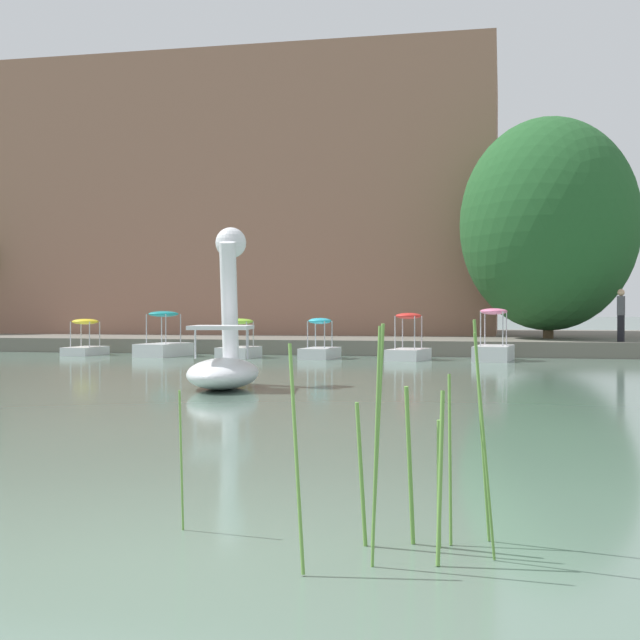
{
  "coord_description": "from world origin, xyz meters",
  "views": [
    {
      "loc": [
        2.14,
        -5.26,
        1.61
      ],
      "look_at": [
        -2.64,
        15.82,
        1.37
      ],
      "focal_mm": 49.12,
      "sensor_mm": 36.0,
      "label": 1
    }
  ],
  "objects_px": {
    "pedal_boat_red": "(408,347)",
    "pedal_boat_teal": "(164,344)",
    "pedal_boat_pink": "(494,347)",
    "pedal_boat_yellow": "(85,344)",
    "pedal_boat_cyan": "(320,347)",
    "person_on_path": "(621,313)",
    "tree_willow_near_path": "(549,224)",
    "swan_boat": "(225,350)",
    "pedal_boat_lime": "(239,346)"
  },
  "relations": [
    {
      "from": "pedal_boat_pink",
      "to": "pedal_boat_yellow",
      "type": "height_order",
      "value": "pedal_boat_pink"
    },
    {
      "from": "pedal_boat_lime",
      "to": "tree_willow_near_path",
      "type": "xyz_separation_m",
      "value": [
        10.4,
        5.89,
        4.49
      ]
    },
    {
      "from": "swan_boat",
      "to": "pedal_boat_pink",
      "type": "relative_size",
      "value": 1.49
    },
    {
      "from": "pedal_boat_yellow",
      "to": "person_on_path",
      "type": "distance_m",
      "value": 18.87
    },
    {
      "from": "swan_boat",
      "to": "pedal_boat_red",
      "type": "xyz_separation_m",
      "value": [
        2.47,
        11.1,
        -0.37
      ]
    },
    {
      "from": "pedal_boat_cyan",
      "to": "tree_willow_near_path",
      "type": "xyz_separation_m",
      "value": [
        7.58,
        5.82,
        4.48
      ]
    },
    {
      "from": "pedal_boat_cyan",
      "to": "pedal_boat_teal",
      "type": "relative_size",
      "value": 0.83
    },
    {
      "from": "pedal_boat_teal",
      "to": "tree_willow_near_path",
      "type": "relative_size",
      "value": 0.26
    },
    {
      "from": "pedal_boat_lime",
      "to": "pedal_boat_teal",
      "type": "bearing_deg",
      "value": 174.78
    },
    {
      "from": "pedal_boat_red",
      "to": "pedal_boat_lime",
      "type": "height_order",
      "value": "pedal_boat_red"
    },
    {
      "from": "pedal_boat_pink",
      "to": "person_on_path",
      "type": "height_order",
      "value": "person_on_path"
    },
    {
      "from": "pedal_boat_cyan",
      "to": "pedal_boat_teal",
      "type": "bearing_deg",
      "value": 178.09
    },
    {
      "from": "tree_willow_near_path",
      "to": "swan_boat",
      "type": "bearing_deg",
      "value": -112.55
    },
    {
      "from": "tree_willow_near_path",
      "to": "pedal_boat_pink",
      "type": "bearing_deg",
      "value": -108.05
    },
    {
      "from": "pedal_boat_red",
      "to": "pedal_boat_cyan",
      "type": "xyz_separation_m",
      "value": [
        -2.98,
        0.12,
        -0.03
      ]
    },
    {
      "from": "swan_boat",
      "to": "pedal_boat_pink",
      "type": "height_order",
      "value": "swan_boat"
    },
    {
      "from": "pedal_boat_cyan",
      "to": "person_on_path",
      "type": "distance_m",
      "value": 10.35
    },
    {
      "from": "pedal_boat_cyan",
      "to": "pedal_boat_yellow",
      "type": "distance_m",
      "value": 8.81
    },
    {
      "from": "pedal_boat_lime",
      "to": "person_on_path",
      "type": "relative_size",
      "value": 1.04
    },
    {
      "from": "pedal_boat_red",
      "to": "pedal_boat_pink",
      "type": "bearing_deg",
      "value": 3.41
    },
    {
      "from": "pedal_boat_pink",
      "to": "pedal_boat_teal",
      "type": "bearing_deg",
      "value": 179.26
    },
    {
      "from": "pedal_boat_cyan",
      "to": "pedal_boat_pink",
      "type": "bearing_deg",
      "value": 0.42
    },
    {
      "from": "tree_willow_near_path",
      "to": "person_on_path",
      "type": "distance_m",
      "value": 5.04
    },
    {
      "from": "pedal_boat_yellow",
      "to": "person_on_path",
      "type": "bearing_deg",
      "value": 7.38
    },
    {
      "from": "pedal_boat_pink",
      "to": "person_on_path",
      "type": "bearing_deg",
      "value": 33.9
    },
    {
      "from": "pedal_boat_teal",
      "to": "person_on_path",
      "type": "height_order",
      "value": "person_on_path"
    },
    {
      "from": "pedal_boat_cyan",
      "to": "pedal_boat_red",
      "type": "bearing_deg",
      "value": -2.31
    },
    {
      "from": "pedal_boat_cyan",
      "to": "pedal_boat_lime",
      "type": "xyz_separation_m",
      "value": [
        -2.82,
        -0.07,
        -0.0
      ]
    },
    {
      "from": "pedal_boat_cyan",
      "to": "tree_willow_near_path",
      "type": "bearing_deg",
      "value": 37.52
    },
    {
      "from": "pedal_boat_red",
      "to": "pedal_boat_cyan",
      "type": "relative_size",
      "value": 1.08
    },
    {
      "from": "pedal_boat_lime",
      "to": "pedal_boat_red",
      "type": "bearing_deg",
      "value": -0.48
    },
    {
      "from": "pedal_boat_red",
      "to": "pedal_boat_teal",
      "type": "bearing_deg",
      "value": 177.95
    },
    {
      "from": "swan_boat",
      "to": "pedal_boat_yellow",
      "type": "relative_size",
      "value": 1.86
    },
    {
      "from": "pedal_boat_teal",
      "to": "pedal_boat_yellow",
      "type": "bearing_deg",
      "value": 175.53
    },
    {
      "from": "pedal_boat_yellow",
      "to": "person_on_path",
      "type": "xyz_separation_m",
      "value": [
        18.68,
        2.42,
        1.1
      ]
    },
    {
      "from": "pedal_boat_pink",
      "to": "person_on_path",
      "type": "distance_m",
      "value": 5.15
    },
    {
      "from": "pedal_boat_yellow",
      "to": "tree_willow_near_path",
      "type": "relative_size",
      "value": 0.21
    },
    {
      "from": "pedal_boat_cyan",
      "to": "pedal_boat_lime",
      "type": "distance_m",
      "value": 2.82
    },
    {
      "from": "swan_boat",
      "to": "pedal_boat_pink",
      "type": "bearing_deg",
      "value": 65.25
    },
    {
      "from": "pedal_boat_cyan",
      "to": "pedal_boat_lime",
      "type": "height_order",
      "value": "pedal_boat_cyan"
    },
    {
      "from": "pedal_boat_teal",
      "to": "tree_willow_near_path",
      "type": "distance_m",
      "value": 15.06
    },
    {
      "from": "swan_boat",
      "to": "pedal_boat_red",
      "type": "relative_size",
      "value": 1.64
    },
    {
      "from": "pedal_boat_teal",
      "to": "tree_willow_near_path",
      "type": "bearing_deg",
      "value": 23.04
    },
    {
      "from": "swan_boat",
      "to": "pedal_boat_teal",
      "type": "bearing_deg",
      "value": 118.42
    },
    {
      "from": "swan_boat",
      "to": "tree_willow_near_path",
      "type": "relative_size",
      "value": 0.39
    },
    {
      "from": "pedal_boat_lime",
      "to": "pedal_boat_yellow",
      "type": "relative_size",
      "value": 1.01
    },
    {
      "from": "pedal_boat_lime",
      "to": "pedal_boat_yellow",
      "type": "height_order",
      "value": "pedal_boat_lime"
    },
    {
      "from": "pedal_boat_pink",
      "to": "pedal_boat_cyan",
      "type": "height_order",
      "value": "pedal_boat_pink"
    },
    {
      "from": "tree_willow_near_path",
      "to": "person_on_path",
      "type": "relative_size",
      "value": 4.89
    },
    {
      "from": "pedal_boat_lime",
      "to": "pedal_boat_teal",
      "type": "relative_size",
      "value": 0.81
    }
  ]
}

